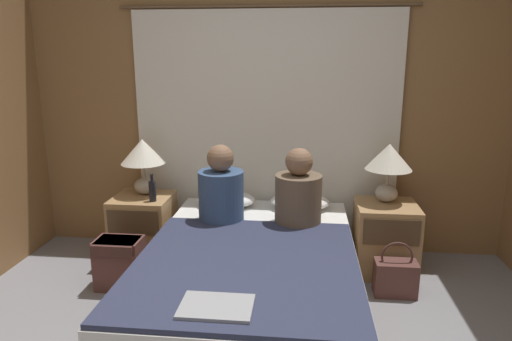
# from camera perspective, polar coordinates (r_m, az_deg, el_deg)

# --- Properties ---
(wall_back) EXTENTS (4.21, 0.06, 2.50)m
(wall_back) POSITION_cam_1_polar(r_m,az_deg,el_deg) (3.98, 1.29, 7.59)
(wall_back) COLOR olive
(wall_back) RESTS_ON ground_plane
(curtain_panel) EXTENTS (2.46, 0.02, 2.11)m
(curtain_panel) POSITION_cam_1_polar(r_m,az_deg,el_deg) (3.95, 1.20, 4.62)
(curtain_panel) COLOR white
(curtain_panel) RESTS_ON ground_plane
(bed) EXTENTS (1.41, 2.09, 0.47)m
(bed) POSITION_cam_1_polar(r_m,az_deg,el_deg) (3.16, -0.61, -13.57)
(bed) COLOR #99754C
(bed) RESTS_ON ground_plane
(nightstand_left) EXTENTS (0.47, 0.47, 0.56)m
(nightstand_left) POSITION_cam_1_polar(r_m,az_deg,el_deg) (4.01, -13.84, -7.03)
(nightstand_left) COLOR #A87F51
(nightstand_left) RESTS_ON ground_plane
(nightstand_right) EXTENTS (0.47, 0.47, 0.56)m
(nightstand_right) POSITION_cam_1_polar(r_m,az_deg,el_deg) (3.84, 15.84, -8.11)
(nightstand_right) COLOR #A87F51
(nightstand_right) RESTS_ON ground_plane
(lamp_left) EXTENTS (0.37, 0.37, 0.47)m
(lamp_left) POSITION_cam_1_polar(r_m,az_deg,el_deg) (3.91, -13.95, 1.77)
(lamp_left) COLOR #B2A899
(lamp_left) RESTS_ON nightstand_left
(lamp_right) EXTENTS (0.37, 0.37, 0.47)m
(lamp_right) POSITION_cam_1_polar(r_m,az_deg,el_deg) (3.74, 16.25, 1.06)
(lamp_right) COLOR #B2A899
(lamp_right) RESTS_ON nightstand_right
(pillow_left) EXTENTS (0.49, 0.34, 0.12)m
(pillow_left) POSITION_cam_1_polar(r_m,az_deg,el_deg) (3.86, -3.77, -3.62)
(pillow_left) COLOR white
(pillow_left) RESTS_ON bed
(pillow_right) EXTENTS (0.49, 0.34, 0.12)m
(pillow_right) POSITION_cam_1_polar(r_m,az_deg,el_deg) (3.81, 5.50, -3.91)
(pillow_right) COLOR white
(pillow_right) RESTS_ON bed
(blanket_on_bed) EXTENTS (1.35, 1.45, 0.03)m
(blanket_on_bed) POSITION_cam_1_polar(r_m,az_deg,el_deg) (2.79, -1.33, -11.73)
(blanket_on_bed) COLOR #2D334C
(blanket_on_bed) RESTS_ON bed
(person_left_in_bed) EXTENTS (0.34, 0.34, 0.60)m
(person_left_in_bed) POSITION_cam_1_polar(r_m,az_deg,el_deg) (3.45, -4.39, -2.57)
(person_left_in_bed) COLOR #38517A
(person_left_in_bed) RESTS_ON bed
(person_right_in_bed) EXTENTS (0.35, 0.35, 0.59)m
(person_right_in_bed) POSITION_cam_1_polar(r_m,az_deg,el_deg) (3.40, 5.31, -2.99)
(person_right_in_bed) COLOR brown
(person_right_in_bed) RESTS_ON bed
(beer_bottle_on_left_stand) EXTENTS (0.06, 0.06, 0.22)m
(beer_bottle_on_left_stand) POSITION_cam_1_polar(r_m,az_deg,el_deg) (3.76, -12.82, -2.45)
(beer_bottle_on_left_stand) COLOR black
(beer_bottle_on_left_stand) RESTS_ON nightstand_left
(laptop_on_bed) EXTENTS (0.36, 0.25, 0.02)m
(laptop_on_bed) POSITION_cam_1_polar(r_m,az_deg,el_deg) (2.34, -4.97, -16.59)
(laptop_on_bed) COLOR #9EA0A5
(laptop_on_bed) RESTS_ON blanket_on_bed
(backpack_on_floor) EXTENTS (0.34, 0.25, 0.39)m
(backpack_on_floor) POSITION_cam_1_polar(r_m,az_deg,el_deg) (3.62, -16.69, -10.71)
(backpack_on_floor) COLOR brown
(backpack_on_floor) RESTS_ON ground_plane
(handbag_on_floor) EXTENTS (0.30, 0.17, 0.41)m
(handbag_on_floor) POSITION_cam_1_polar(r_m,az_deg,el_deg) (3.56, 17.03, -12.59)
(handbag_on_floor) COLOR brown
(handbag_on_floor) RESTS_ON ground_plane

